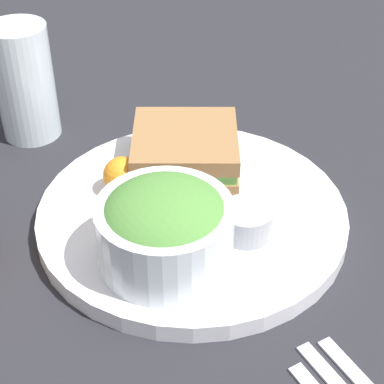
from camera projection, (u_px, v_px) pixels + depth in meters
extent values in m
plane|color=#232328|center=(192.00, 222.00, 0.64)|extent=(4.00, 4.00, 0.00)
cylinder|color=silver|center=(192.00, 215.00, 0.64)|extent=(0.30, 0.30, 0.02)
cube|color=olive|center=(185.00, 162.00, 0.68)|extent=(0.13, 0.13, 0.02)
cube|color=#6BB24C|center=(185.00, 151.00, 0.67)|extent=(0.12, 0.12, 0.01)
cube|color=olive|center=(185.00, 140.00, 0.66)|extent=(0.13, 0.13, 0.02)
cylinder|color=white|center=(165.00, 234.00, 0.56)|extent=(0.12, 0.12, 0.06)
ellipsoid|color=#4C8438|center=(164.00, 217.00, 0.54)|extent=(0.11, 0.11, 0.05)
cylinder|color=#99999E|center=(246.00, 222.00, 0.59)|extent=(0.05, 0.05, 0.03)
sphere|color=orange|center=(122.00, 176.00, 0.64)|extent=(0.04, 0.04, 0.04)
cylinder|color=silver|center=(25.00, 82.00, 0.73)|extent=(0.07, 0.07, 0.14)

